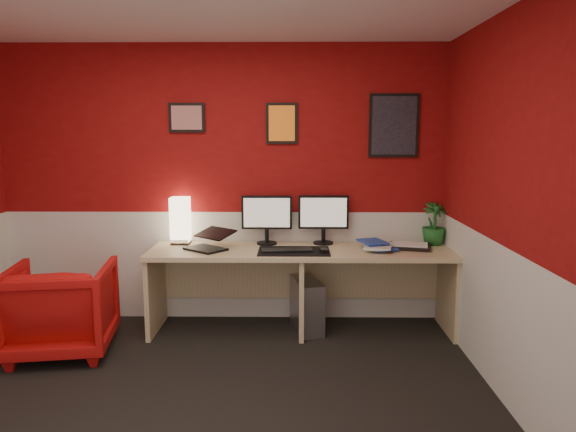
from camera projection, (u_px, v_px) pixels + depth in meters
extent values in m
cube|color=black|center=(189.00, 414.00, 3.28)|extent=(4.00, 3.50, 0.01)
cube|color=maroon|center=(223.00, 185.00, 4.81)|extent=(4.00, 0.01, 2.50)
cube|color=maroon|center=(39.00, 318.00, 1.36)|extent=(4.00, 0.01, 2.50)
cube|color=maroon|center=(528.00, 215.00, 3.06)|extent=(0.01, 3.50, 2.50)
cube|color=silver|center=(224.00, 265.00, 4.93)|extent=(4.00, 0.01, 1.00)
cube|color=silver|center=(518.00, 338.00, 3.18)|extent=(0.01, 3.50, 1.00)
cube|color=tan|center=(301.00, 290.00, 4.60)|extent=(2.60, 0.65, 0.73)
cube|color=#FFE5B2|center=(180.00, 222.00, 4.74)|extent=(0.16, 0.16, 0.40)
cube|color=black|center=(205.00, 237.00, 4.50)|extent=(0.40, 0.39, 0.22)
cube|color=black|center=(267.00, 212.00, 4.71)|extent=(0.45, 0.06, 0.58)
cube|color=black|center=(324.00, 212.00, 4.73)|extent=(0.45, 0.06, 0.58)
cube|color=black|center=(294.00, 251.00, 4.46)|extent=(0.60, 0.38, 0.01)
cube|color=black|center=(287.00, 250.00, 4.44)|extent=(0.43, 0.18, 0.02)
cube|color=black|center=(324.00, 250.00, 4.40)|extent=(0.08, 0.11, 0.03)
imported|color=#223F9E|center=(369.00, 248.00, 4.54)|extent=(0.25, 0.32, 0.03)
imported|color=silver|center=(365.00, 245.00, 4.51)|extent=(0.29, 0.35, 0.02)
imported|color=#223F9E|center=(362.00, 243.00, 4.50)|extent=(0.27, 0.31, 0.02)
cube|color=black|center=(410.00, 247.00, 4.58)|extent=(0.40, 0.33, 0.03)
imported|color=#19591E|center=(434.00, 224.00, 4.70)|extent=(0.25, 0.25, 0.38)
cube|color=#99999E|center=(307.00, 305.00, 4.64)|extent=(0.30, 0.48, 0.45)
imported|color=#C10B09|center=(61.00, 308.00, 4.16)|extent=(0.87, 0.89, 0.71)
cube|color=red|center=(187.00, 118.00, 4.71)|extent=(0.32, 0.02, 0.26)
cube|color=orange|center=(282.00, 123.00, 4.71)|extent=(0.28, 0.02, 0.36)
cube|color=black|center=(394.00, 126.00, 4.70)|extent=(0.44, 0.02, 0.56)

